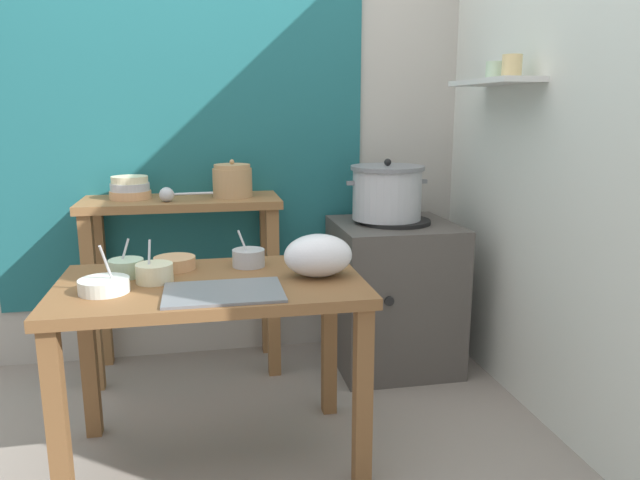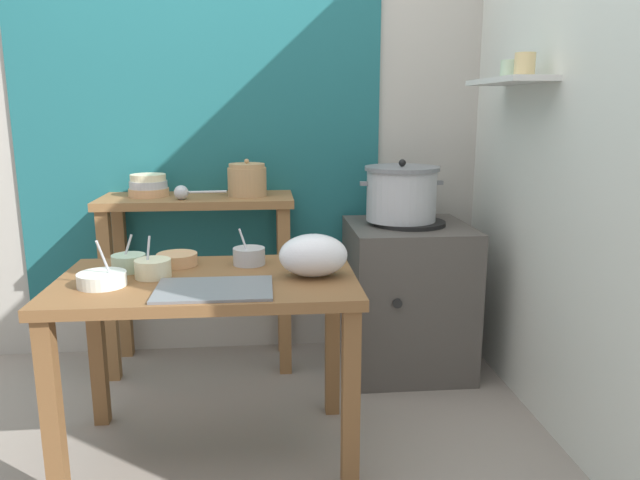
{
  "view_description": "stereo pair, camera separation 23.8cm",
  "coord_description": "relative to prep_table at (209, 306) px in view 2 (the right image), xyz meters",
  "views": [
    {
      "loc": [
        -0.06,
        -2.17,
        1.33
      ],
      "look_at": [
        0.4,
        0.11,
        0.82
      ],
      "focal_mm": 33.63,
      "sensor_mm": 36.0,
      "label": 1
    },
    {
      "loc": [
        0.18,
        -2.2,
        1.33
      ],
      "look_at": [
        0.4,
        0.11,
        0.82
      ],
      "focal_mm": 33.63,
      "sensor_mm": 36.0,
      "label": 2
    }
  ],
  "objects": [
    {
      "name": "wall_right",
      "position": [
        1.44,
        0.24,
        0.69
      ],
      "size": [
        0.3,
        3.2,
        2.6
      ],
      "color": "silver",
      "rests_on": "ground"
    },
    {
      "name": "clay_pot",
      "position": [
        0.13,
        0.87,
        0.37
      ],
      "size": [
        0.2,
        0.2,
        0.19
      ],
      "color": "tan",
      "rests_on": "back_shelf_table"
    },
    {
      "name": "prep_bowl_3",
      "position": [
        -0.14,
        0.19,
        0.14
      ],
      "size": [
        0.16,
        0.16,
        0.05
      ],
      "color": "tan",
      "rests_on": "prep_table"
    },
    {
      "name": "wall_back",
      "position": [
        0.12,
        1.13,
        0.69
      ],
      "size": [
        4.4,
        0.12,
        2.6
      ],
      "color": "#B2ADA3",
      "rests_on": "ground"
    },
    {
      "name": "prep_bowl_2",
      "position": [
        -0.2,
        0.02,
        0.15
      ],
      "size": [
        0.13,
        0.13,
        0.15
      ],
      "color": "beige",
      "rests_on": "prep_table"
    },
    {
      "name": "prep_bowl_0",
      "position": [
        -0.36,
        -0.08,
        0.14
      ],
      "size": [
        0.17,
        0.17,
        0.17
      ],
      "color": "silver",
      "rests_on": "prep_table"
    },
    {
      "name": "prep_bowl_4",
      "position": [
        -0.31,
        0.12,
        0.15
      ],
      "size": [
        0.13,
        0.13,
        0.14
      ],
      "color": "#B7D1AD",
      "rests_on": "prep_table"
    },
    {
      "name": "ladle",
      "position": [
        -0.18,
        0.76,
        0.33
      ],
      "size": [
        0.25,
        0.07,
        0.07
      ],
      "color": "#B7BABF",
      "rests_on": "back_shelf_table"
    },
    {
      "name": "steamer_pot",
      "position": [
        0.9,
        0.76,
        0.31
      ],
      "size": [
        0.42,
        0.37,
        0.31
      ],
      "color": "#B7BABF",
      "rests_on": "stove_block"
    },
    {
      "name": "back_shelf_table",
      "position": [
        -0.12,
        0.87,
        0.07
      ],
      "size": [
        0.96,
        0.4,
        0.9
      ],
      "color": "olive",
      "rests_on": "ground"
    },
    {
      "name": "prep_table",
      "position": [
        0.0,
        0.0,
        0.0
      ],
      "size": [
        1.1,
        0.66,
        0.72
      ],
      "color": "brown",
      "rests_on": "ground"
    },
    {
      "name": "ground_plane",
      "position": [
        0.04,
        0.04,
        -0.61
      ],
      "size": [
        9.0,
        9.0,
        0.0
      ],
      "primitive_type": "plane",
      "color": "gray"
    },
    {
      "name": "bowl_stack_enamel",
      "position": [
        -0.36,
        0.9,
        0.34
      ],
      "size": [
        0.2,
        0.2,
        0.11
      ],
      "color": "tan",
      "rests_on": "back_shelf_table"
    },
    {
      "name": "serving_tray",
      "position": [
        0.04,
        -0.17,
        0.12
      ],
      "size": [
        0.4,
        0.28,
        0.01
      ],
      "primitive_type": "cube",
      "color": "slate",
      "rests_on": "prep_table"
    },
    {
      "name": "prep_bowl_1",
      "position": [
        0.15,
        0.18,
        0.15
      ],
      "size": [
        0.13,
        0.13,
        0.14
      ],
      "color": "#B7BABF",
      "rests_on": "prep_table"
    },
    {
      "name": "stove_block",
      "position": [
        0.94,
        0.74,
        -0.23
      ],
      "size": [
        0.6,
        0.61,
        0.78
      ],
      "color": "#4C4742",
      "rests_on": "ground"
    },
    {
      "name": "plastic_bag",
      "position": [
        0.39,
        -0.02,
        0.19
      ],
      "size": [
        0.26,
        0.19,
        0.16
      ],
      "primitive_type": "ellipsoid",
      "color": "white",
      "rests_on": "prep_table"
    }
  ]
}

